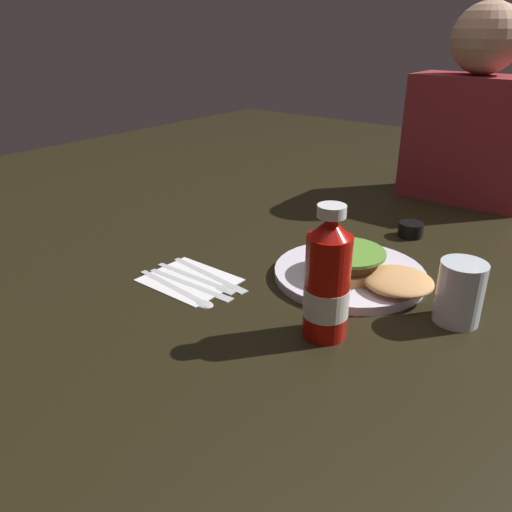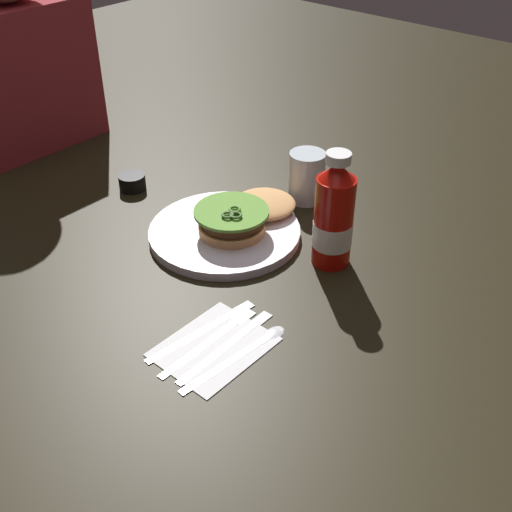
% 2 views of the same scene
% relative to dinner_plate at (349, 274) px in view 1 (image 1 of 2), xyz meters
% --- Properties ---
extents(ground_plane, '(3.00, 3.00, 0.00)m').
position_rel_dinner_plate_xyz_m(ground_plane, '(0.02, 0.03, -0.01)').
color(ground_plane, black).
extents(dinner_plate, '(0.28, 0.28, 0.02)m').
position_rel_dinner_plate_xyz_m(dinner_plate, '(0.00, 0.00, 0.00)').
color(dinner_plate, white).
rests_on(dinner_plate, ground_plane).
extents(burger_sandwich, '(0.23, 0.14, 0.05)m').
position_rel_dinner_plate_xyz_m(burger_sandwich, '(0.04, -0.01, 0.03)').
color(burger_sandwich, tan).
rests_on(burger_sandwich, dinner_plate).
extents(ketchup_bottle, '(0.07, 0.07, 0.21)m').
position_rel_dinner_plate_xyz_m(ketchup_bottle, '(0.06, -0.20, 0.08)').
color(ketchup_bottle, '#AF0F08').
rests_on(ketchup_bottle, ground_plane).
extents(water_glass, '(0.07, 0.07, 0.10)m').
position_rel_dinner_plate_xyz_m(water_glass, '(0.21, -0.03, 0.04)').
color(water_glass, silver).
rests_on(water_glass, ground_plane).
extents(condiment_cup, '(0.06, 0.06, 0.03)m').
position_rel_dinner_plate_xyz_m(condiment_cup, '(0.01, 0.27, 0.01)').
color(condiment_cup, black).
rests_on(condiment_cup, ground_plane).
extents(napkin, '(0.16, 0.13, 0.00)m').
position_rel_dinner_plate_xyz_m(napkin, '(-0.23, -0.19, -0.01)').
color(napkin, white).
rests_on(napkin, ground_plane).
extents(spoon_utensil, '(0.20, 0.04, 0.00)m').
position_rel_dinner_plate_xyz_m(spoon_utensil, '(-0.20, -0.24, -0.00)').
color(spoon_utensil, silver).
rests_on(spoon_utensil, napkin).
extents(butter_knife, '(0.20, 0.02, 0.00)m').
position_rel_dinner_plate_xyz_m(butter_knife, '(-0.21, -0.21, -0.00)').
color(butter_knife, silver).
rests_on(butter_knife, napkin).
extents(fork_utensil, '(0.20, 0.02, 0.00)m').
position_rel_dinner_plate_xyz_m(fork_utensil, '(-0.21, -0.18, -0.00)').
color(fork_utensil, silver).
rests_on(fork_utensil, napkin).
extents(steak_knife, '(0.20, 0.04, 0.00)m').
position_rel_dinner_plate_xyz_m(steak_knife, '(-0.20, -0.16, -0.00)').
color(steak_knife, silver).
rests_on(steak_knife, napkin).
extents(diner_person, '(0.31, 0.17, 0.49)m').
position_rel_dinner_plate_xyz_m(diner_person, '(0.00, 0.62, 0.21)').
color(diner_person, maroon).
rests_on(diner_person, ground_plane).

